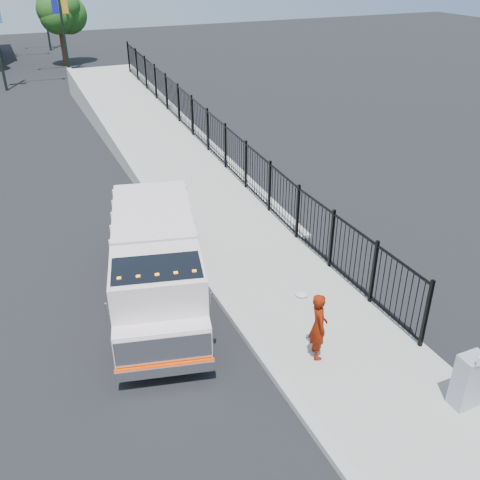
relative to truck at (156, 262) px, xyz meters
name	(u,v)px	position (x,y,z in m)	size (l,w,h in m)	color
ground	(250,339)	(1.58, -2.40, -1.30)	(120.00, 120.00, 0.00)	black
sidewalk	(363,367)	(3.50, -4.40, -1.24)	(3.55, 12.00, 0.12)	#9E998E
curb	(289,391)	(1.58, -4.40, -1.22)	(0.30, 12.00, 0.16)	#ADAAA3
ramp	(153,141)	(3.70, 13.60, -1.30)	(3.95, 24.00, 1.70)	#9E998E
iron_fence	(208,143)	(5.13, 9.60, -0.40)	(0.10, 28.00, 1.80)	black
truck	(156,262)	(0.00, 0.00, 0.00)	(3.70, 7.08, 2.32)	black
worker	(318,326)	(2.69, -3.67, -0.35)	(0.61, 0.40, 1.67)	#6D1504
utility_cabinet	(468,381)	(4.68, -6.22, -0.56)	(0.55, 0.40, 1.25)	gray
debris	(302,294)	(3.60, -1.41, -1.14)	(0.36, 0.36, 0.09)	silver
light_pole_1	(56,12)	(2.16, 32.79, 3.06)	(3.78, 0.22, 8.00)	black
light_pole_3	(39,0)	(2.11, 44.24, 3.06)	(3.77, 0.22, 8.00)	black
tree_1	(58,14)	(2.63, 35.95, 2.65)	(2.76, 2.76, 5.38)	#382314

